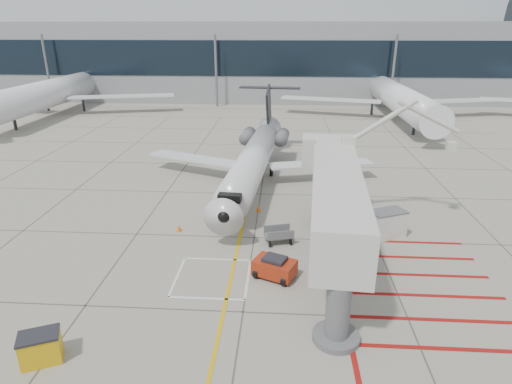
# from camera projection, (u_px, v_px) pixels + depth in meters

# --- Properties ---
(ground_plane) EXTENTS (260.00, 260.00, 0.00)m
(ground_plane) POSITION_uv_depth(u_px,v_px,m) (249.00, 269.00, 24.81)
(ground_plane) COLOR #9F9789
(ground_plane) RESTS_ON ground
(regional_jet) EXTENTS (24.05, 29.25, 7.22)m
(regional_jet) POSITION_uv_depth(u_px,v_px,m) (249.00, 152.00, 34.92)
(regional_jet) COLOR silver
(regional_jet) RESTS_ON ground_plane
(jet_bridge) EXTENTS (10.09, 19.07, 7.39)m
(jet_bridge) POSITION_uv_depth(u_px,v_px,m) (336.00, 209.00, 23.76)
(jet_bridge) COLOR silver
(jet_bridge) RESTS_ON ground_plane
(pushback_tug) EXTENTS (2.64, 2.21, 1.32)m
(pushback_tug) POSITION_uv_depth(u_px,v_px,m) (275.00, 267.00, 23.82)
(pushback_tug) COLOR #A2270F
(pushback_tug) RESTS_ON ground_plane
(spill_bin) EXTENTS (1.85, 1.58, 1.35)m
(spill_bin) POSITION_uv_depth(u_px,v_px,m) (41.00, 348.00, 17.78)
(spill_bin) COLOR gold
(spill_bin) RESTS_ON ground_plane
(baggage_cart) EXTENTS (1.99, 1.54, 1.11)m
(baggage_cart) POSITION_uv_depth(u_px,v_px,m) (279.00, 235.00, 27.66)
(baggage_cart) COLOR #5B5B60
(baggage_cart) RESTS_ON ground_plane
(ground_power_unit) EXTENTS (2.68, 2.19, 1.85)m
(ground_power_unit) POSITION_uv_depth(u_px,v_px,m) (387.00, 224.00, 28.40)
(ground_power_unit) COLOR silver
(ground_power_unit) RESTS_ON ground_plane
(cone_nose) EXTENTS (0.34, 0.34, 0.47)m
(cone_nose) POSITION_uv_depth(u_px,v_px,m) (179.00, 228.00, 29.37)
(cone_nose) COLOR orange
(cone_nose) RESTS_ON ground_plane
(cone_side) EXTENTS (0.37, 0.37, 0.52)m
(cone_side) POSITION_uv_depth(u_px,v_px,m) (258.00, 208.00, 32.53)
(cone_side) COLOR orange
(cone_side) RESTS_ON ground_plane
(terminal_building) EXTENTS (180.00, 28.00, 14.00)m
(terminal_building) POSITION_uv_depth(u_px,v_px,m) (325.00, 59.00, 86.82)
(terminal_building) COLOR gray
(terminal_building) RESTS_ON ground_plane
(terminal_glass_band) EXTENTS (180.00, 0.10, 6.00)m
(terminal_glass_band) POSITION_uv_depth(u_px,v_px,m) (333.00, 59.00, 73.38)
(terminal_glass_band) COLOR black
(terminal_glass_band) RESTS_ON ground_plane
(bg_aircraft_b) EXTENTS (36.90, 41.00, 12.30)m
(bg_aircraft_b) POSITION_uv_depth(u_px,v_px,m) (54.00, 74.00, 67.47)
(bg_aircraft_b) COLOR silver
(bg_aircraft_b) RESTS_ON ground_plane
(bg_aircraft_c) EXTENTS (34.80, 38.67, 11.60)m
(bg_aircraft_c) POSITION_uv_depth(u_px,v_px,m) (397.00, 79.00, 64.39)
(bg_aircraft_c) COLOR silver
(bg_aircraft_c) RESTS_ON ground_plane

